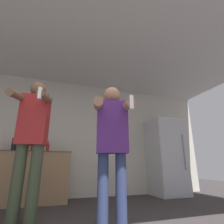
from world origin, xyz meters
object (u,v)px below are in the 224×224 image
(bottle_green_wine, at_px, (41,147))
(bottle_amber_bourbon, at_px, (48,148))
(bottle_dark_rum, at_px, (33,146))
(bottle_tall_gin, at_px, (14,144))
(bottle_red_label, at_px, (21,145))
(refrigerator, at_px, (166,156))
(person_man_side, at_px, (32,136))
(person_woman_foreground, at_px, (112,138))

(bottle_green_wine, height_order, bottle_amber_bourbon, bottle_green_wine)
(bottle_dark_rum, height_order, bottle_green_wine, bottle_dark_rum)
(bottle_dark_rum, relative_size, bottle_amber_bourbon, 1.20)
(bottle_tall_gin, relative_size, bottle_red_label, 1.13)
(bottle_red_label, relative_size, bottle_dark_rum, 1.07)
(refrigerator, height_order, bottle_green_wine, refrigerator)
(bottle_green_wine, height_order, person_man_side, person_man_side)
(person_woman_foreground, bearing_deg, bottle_tall_gin, 124.08)
(bottle_green_wine, bearing_deg, bottle_dark_rum, 180.00)
(bottle_tall_gin, bearing_deg, bottle_dark_rum, 0.00)
(bottle_green_wine, bearing_deg, refrigerator, -2.03)
(bottle_tall_gin, bearing_deg, bottle_red_label, 0.00)
(person_woman_foreground, bearing_deg, refrigerator, 42.84)
(bottle_dark_rum, bearing_deg, bottle_amber_bourbon, 0.00)
(bottle_dark_rum, distance_m, person_woman_foreground, 2.16)
(bottle_tall_gin, bearing_deg, bottle_amber_bourbon, 0.00)
(bottle_red_label, distance_m, person_man_side, 1.32)
(person_man_side, bearing_deg, bottle_amber_bourbon, 82.10)
(bottle_red_label, relative_size, bottle_amber_bourbon, 1.29)
(bottle_tall_gin, distance_m, bottle_green_wine, 0.48)
(bottle_red_label, bearing_deg, refrigerator, -1.80)
(bottle_dark_rum, relative_size, person_woman_foreground, 0.18)
(bottle_tall_gin, bearing_deg, person_woman_foreground, -55.92)
(refrigerator, bearing_deg, bottle_amber_bourbon, 177.88)
(refrigerator, distance_m, bottle_tall_gin, 3.28)
(bottle_red_label, relative_size, person_woman_foreground, 0.19)
(person_woman_foreground, bearing_deg, person_man_side, 143.92)
(bottle_dark_rum, xyz_separation_m, bottle_green_wine, (0.14, -0.00, -0.01))
(bottle_amber_bourbon, bearing_deg, bottle_dark_rum, 180.00)
(bottle_tall_gin, height_order, person_woman_foreground, person_woman_foreground)
(person_man_side, bearing_deg, refrigerator, 22.57)
(bottle_tall_gin, distance_m, person_woman_foreground, 2.33)
(refrigerator, relative_size, bottle_red_label, 5.73)
(bottle_red_label, height_order, bottle_green_wine, bottle_red_label)
(bottle_amber_bourbon, bearing_deg, bottle_tall_gin, -180.00)
(refrigerator, height_order, person_woman_foreground, refrigerator)
(person_man_side, bearing_deg, bottle_dark_rum, 93.95)
(bottle_red_label, relative_size, person_man_side, 0.17)
(bottle_tall_gin, xyz_separation_m, person_woman_foreground, (1.30, -1.92, -0.10))
(refrigerator, height_order, bottle_dark_rum, refrigerator)
(bottle_dark_rum, bearing_deg, bottle_tall_gin, -180.00)
(bottle_dark_rum, xyz_separation_m, bottle_amber_bourbon, (0.27, 0.00, -0.02))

